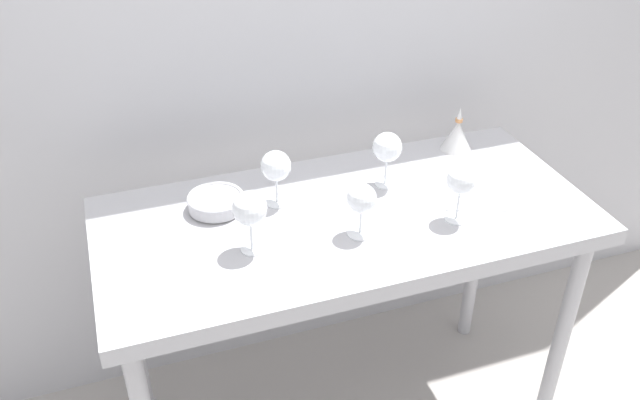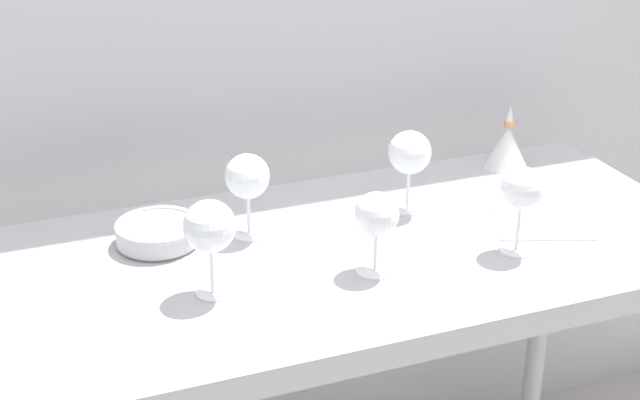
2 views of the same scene
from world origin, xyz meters
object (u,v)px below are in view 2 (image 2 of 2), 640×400
Objects in this scene: wine_glass_near_right at (522,191)px; decanter_funnel at (507,146)px; wine_glass_near_left at (210,228)px; wine_glass_far_left at (247,179)px; wine_glass_far_right at (410,154)px; wine_glass_near_center at (378,217)px; tasting_sheet_upper at (535,212)px; tasting_bowl at (158,232)px.

wine_glass_near_right is 1.14× the size of decanter_funnel.
wine_glass_far_left is at bearing 57.57° from wine_glass_near_left.
wine_glass_far_left is (-0.34, 0.01, -0.01)m from wine_glass_far_right.
wine_glass_near_left is at bearing -157.88° from decanter_funnel.
wine_glass_near_center reaches higher than tasting_sheet_upper.
wine_glass_near_left is 1.05× the size of wine_glass_far_left.
wine_glass_far_left is at bearing -7.51° from tasting_bowl.
wine_glass_near_center is 0.43m from tasting_sheet_upper.
wine_glass_near_right is 0.51m from wine_glass_far_left.
wine_glass_far_right is 0.34m from decanter_funnel.
tasting_bowl is at bearing 156.72° from wine_glass_near_right.
tasting_bowl is 1.09× the size of decanter_funnel.
wine_glass_far_left is at bearing -170.21° from tasting_sheet_upper.
wine_glass_near_left is (-0.57, 0.05, 0.00)m from wine_glass_near_right.
wine_glass_near_center is (0.17, -0.22, -0.01)m from wine_glass_far_left.
wine_glass_near_right is at bearing -28.61° from wine_glass_far_left.
wine_glass_far_left is (-0.45, 0.24, -0.01)m from wine_glass_near_right.
wine_glass_far_right is 0.98× the size of wine_glass_near_left.
wine_glass_near_center is at bearing -144.08° from tasting_sheet_upper.
decanter_funnel is at bearing 22.39° from wine_glass_far_right.
wine_glass_far_left is at bearing 128.15° from wine_glass_near_center.
tasting_sheet_upper is 1.58× the size of tasting_bowl.
wine_glass_near_right is 0.68m from tasting_bowl.
tasting_bowl is (-0.35, 0.24, -0.08)m from wine_glass_near_center.
wine_glass_near_left is at bearing -122.43° from wine_glass_far_left.
wine_glass_near_left is at bearing -152.39° from tasting_sheet_upper.
wine_glass_near_left is 0.83m from decanter_funnel.
wine_glass_near_left is 0.72m from tasting_sheet_upper.
wine_glass_far_right reaches higher than wine_glass_near_right.
wine_glass_near_right reaches higher than wine_glass_near_center.
wine_glass_far_left is 1.08× the size of wine_glass_near_center.
wine_glass_near_left is 1.18× the size of decanter_funnel.
decanter_funnel is (0.82, 0.09, 0.03)m from tasting_bowl.
wine_glass_near_left is 1.14× the size of wine_glass_near_center.
decanter_funnel is at bearing 94.04° from tasting_sheet_upper.
wine_glass_near_center reaches higher than tasting_bowl.
wine_glass_far_left is 0.60m from tasting_sheet_upper.
wine_glass_near_left is 0.23m from wine_glass_far_left.
decanter_funnel is at bearing 22.12° from wine_glass_near_left.
wine_glass_far_left reaches higher than decanter_funnel.
wine_glass_far_left is at bearing 178.22° from wine_glass_far_right.
wine_glass_near_left reaches higher than decanter_funnel.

